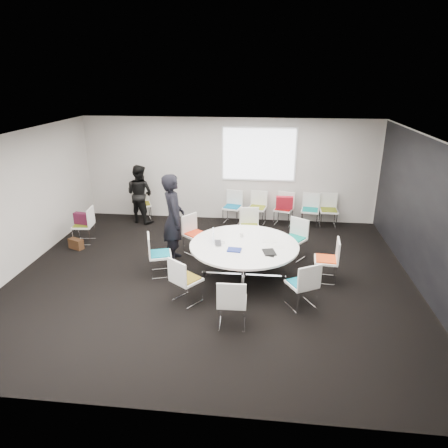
# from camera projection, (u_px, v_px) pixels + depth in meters

# --- Properties ---
(room_shell) EXTENTS (8.08, 7.08, 2.88)m
(room_shell) POSITION_uv_depth(u_px,v_px,m) (216.00, 212.00, 7.62)
(room_shell) COLOR black
(room_shell) RESTS_ON ground
(conference_table) EXTENTS (2.14, 2.14, 0.73)m
(conference_table) POSITION_uv_depth(u_px,v_px,m) (244.00, 253.00, 7.91)
(conference_table) COLOR silver
(conference_table) RESTS_ON ground
(projection_screen) EXTENTS (1.90, 0.03, 1.35)m
(projection_screen) POSITION_uv_depth(u_px,v_px,m) (259.00, 154.00, 10.61)
(projection_screen) COLOR white
(projection_screen) RESTS_ON room_shell
(chair_ring_a) EXTENTS (0.49, 0.50, 0.88)m
(chair_ring_a) POSITION_uv_depth(u_px,v_px,m) (326.00, 268.00, 7.89)
(chair_ring_a) COLOR silver
(chair_ring_a) RESTS_ON ground
(chair_ring_b) EXTENTS (0.63, 0.63, 0.88)m
(chair_ring_b) POSITION_uv_depth(u_px,v_px,m) (294.00, 246.00, 8.87)
(chair_ring_b) COLOR silver
(chair_ring_b) RESTS_ON ground
(chair_ring_c) EXTENTS (0.51, 0.50, 0.88)m
(chair_ring_c) POSITION_uv_depth(u_px,v_px,m) (249.00, 234.00, 9.55)
(chair_ring_c) COLOR silver
(chair_ring_c) RESTS_ON ground
(chair_ring_d) EXTENTS (0.63, 0.64, 0.88)m
(chair_ring_d) POSITION_uv_depth(u_px,v_px,m) (196.00, 241.00, 9.12)
(chair_ring_d) COLOR silver
(chair_ring_d) RESTS_ON ground
(chair_ring_e) EXTENTS (0.57, 0.57, 0.88)m
(chair_ring_e) POSITION_uv_depth(u_px,v_px,m) (160.00, 262.00, 8.12)
(chair_ring_e) COLOR silver
(chair_ring_e) RESTS_ON ground
(chair_ring_f) EXTENTS (0.64, 0.63, 0.88)m
(chair_ring_f) POSITION_uv_depth(u_px,v_px,m) (186.00, 288.00, 7.14)
(chair_ring_f) COLOR silver
(chair_ring_f) RESTS_ON ground
(chair_ring_g) EXTENTS (0.47, 0.46, 0.88)m
(chair_ring_g) POSITION_uv_depth(u_px,v_px,m) (232.00, 311.00, 6.46)
(chair_ring_g) COLOR silver
(chair_ring_g) RESTS_ON ground
(chair_ring_h) EXTENTS (0.62, 0.62, 0.88)m
(chair_ring_h) POSITION_uv_depth(u_px,v_px,m) (302.00, 293.00, 6.99)
(chair_ring_h) COLOR silver
(chair_ring_h) RESTS_ON ground
(chair_back_a) EXTENTS (0.55, 0.54, 0.88)m
(chair_back_a) POSITION_uv_depth(u_px,v_px,m) (232.00, 213.00, 10.96)
(chair_back_a) COLOR silver
(chair_back_a) RESTS_ON ground
(chair_back_b) EXTENTS (0.54, 0.53, 0.88)m
(chair_back_b) POSITION_uv_depth(u_px,v_px,m) (257.00, 214.00, 10.89)
(chair_back_b) COLOR silver
(chair_back_b) RESTS_ON ground
(chair_back_c) EXTENTS (0.58, 0.57, 0.88)m
(chair_back_c) POSITION_uv_depth(u_px,v_px,m) (283.00, 215.00, 10.80)
(chair_back_c) COLOR silver
(chair_back_c) RESTS_ON ground
(chair_back_d) EXTENTS (0.52, 0.51, 0.88)m
(chair_back_d) POSITION_uv_depth(u_px,v_px,m) (310.00, 216.00, 10.72)
(chair_back_d) COLOR silver
(chair_back_d) RESTS_ON ground
(chair_back_e) EXTENTS (0.47, 0.46, 0.88)m
(chair_back_e) POSITION_uv_depth(u_px,v_px,m) (328.00, 216.00, 10.70)
(chair_back_e) COLOR silver
(chair_back_e) RESTS_ON ground
(chair_spare_left) EXTENTS (0.49, 0.50, 0.88)m
(chair_spare_left) POSITION_uv_depth(u_px,v_px,m) (85.00, 232.00, 9.67)
(chair_spare_left) COLOR silver
(chair_spare_left) RESTS_ON ground
(chair_person_back) EXTENTS (0.60, 0.59, 0.88)m
(chair_person_back) POSITION_uv_depth(u_px,v_px,m) (143.00, 210.00, 11.19)
(chair_person_back) COLOR silver
(chair_person_back) RESTS_ON ground
(person_main) EXTENTS (0.66, 0.82, 1.95)m
(person_main) POSITION_uv_depth(u_px,v_px,m) (174.00, 219.00, 8.51)
(person_main) COLOR black
(person_main) RESTS_ON ground
(person_back) EXTENTS (0.95, 0.85, 1.60)m
(person_back) POSITION_uv_depth(u_px,v_px,m) (140.00, 194.00, 10.85)
(person_back) COLOR black
(person_back) RESTS_ON ground
(laptop) EXTENTS (0.24, 0.33, 0.02)m
(laptop) POSITION_uv_depth(u_px,v_px,m) (220.00, 243.00, 7.87)
(laptop) COLOR #333338
(laptop) RESTS_ON conference_table
(laptop_lid) EXTENTS (0.06, 0.30, 0.22)m
(laptop_lid) POSITION_uv_depth(u_px,v_px,m) (213.00, 235.00, 7.94)
(laptop_lid) COLOR silver
(laptop_lid) RESTS_ON conference_table
(notebook_black) EXTENTS (0.28, 0.34, 0.02)m
(notebook_black) POSITION_uv_depth(u_px,v_px,m) (269.00, 252.00, 7.47)
(notebook_black) COLOR black
(notebook_black) RESTS_ON conference_table
(tablet_folio) EXTENTS (0.28, 0.22, 0.03)m
(tablet_folio) POSITION_uv_depth(u_px,v_px,m) (234.00, 250.00, 7.56)
(tablet_folio) COLOR navy
(tablet_folio) RESTS_ON conference_table
(papers_right) EXTENTS (0.32, 0.24, 0.00)m
(papers_right) POSITION_uv_depth(u_px,v_px,m) (269.00, 241.00, 8.01)
(papers_right) COLOR silver
(papers_right) RESTS_ON conference_table
(papers_front) EXTENTS (0.34, 0.28, 0.00)m
(papers_front) POSITION_uv_depth(u_px,v_px,m) (275.00, 246.00, 7.76)
(papers_front) COLOR silver
(papers_front) RESTS_ON conference_table
(cup) EXTENTS (0.08, 0.08, 0.09)m
(cup) POSITION_uv_depth(u_px,v_px,m) (241.00, 235.00, 8.17)
(cup) COLOR white
(cup) RESTS_ON conference_table
(phone) EXTENTS (0.15, 0.11, 0.01)m
(phone) POSITION_uv_depth(u_px,v_px,m) (271.00, 256.00, 7.33)
(phone) COLOR black
(phone) RESTS_ON conference_table
(maroon_bag) EXTENTS (0.42, 0.21, 0.28)m
(maroon_bag) POSITION_uv_depth(u_px,v_px,m) (82.00, 219.00, 9.54)
(maroon_bag) COLOR #4A132A
(maroon_bag) RESTS_ON chair_spare_left
(brown_bag) EXTENTS (0.39, 0.29, 0.24)m
(brown_bag) POSITION_uv_depth(u_px,v_px,m) (76.00, 244.00, 9.38)
(brown_bag) COLOR #3A2212
(brown_bag) RESTS_ON ground
(red_jacket) EXTENTS (0.44, 0.16, 0.36)m
(red_jacket) POSITION_uv_depth(u_px,v_px,m) (284.00, 203.00, 10.45)
(red_jacket) COLOR #AA1524
(red_jacket) RESTS_ON chair_back_c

